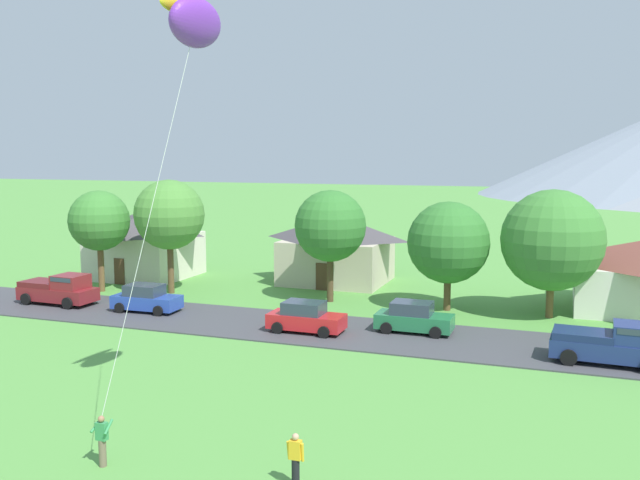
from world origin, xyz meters
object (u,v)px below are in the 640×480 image
object	(u,v)px
tree_far_right	(448,243)
parked_car_green_mid_west	(414,318)
house_left_center	(145,242)
pickup_truck_maroon_east_side	(59,289)
tree_left_of_center	(99,221)
tree_right_of_center	(169,215)
house_right_center	(337,248)
tree_near_left	(552,240)
watcher_person	(296,459)
tree_near_right	(330,226)
kite_flyer_with_kite	(192,32)
pickup_truck_navy_west_side	(612,343)
parked_car_red_east_end	(306,318)
parked_car_blue_west_end	(146,299)

from	to	relation	value
tree_far_right	parked_car_green_mid_west	xyz separation A→B (m)	(-0.82, -6.21, -3.47)
house_left_center	pickup_truck_maroon_east_side	distance (m)	10.97
tree_left_of_center	parked_car_green_mid_west	world-z (taller)	tree_left_of_center
tree_right_of_center	house_right_center	bearing A→B (deg)	39.17
tree_near_left	house_left_center	bearing A→B (deg)	173.44
tree_left_of_center	tree_far_right	distance (m)	24.54
tree_near_left	watcher_person	bearing A→B (deg)	-104.80
tree_near_right	pickup_truck_maroon_east_side	world-z (taller)	tree_near_right
house_left_center	kite_flyer_with_kite	world-z (taller)	kite_flyer_with_kite
pickup_truck_navy_west_side	parked_car_red_east_end	bearing A→B (deg)	177.74
pickup_truck_maroon_east_side	tree_near_left	bearing A→B (deg)	13.47
house_right_center	parked_car_green_mid_west	distance (m)	15.75
parked_car_green_mid_west	parked_car_blue_west_end	bearing A→B (deg)	-177.53
parked_car_green_mid_west	watcher_person	world-z (taller)	parked_car_green_mid_west
kite_flyer_with_kite	pickup_truck_maroon_east_side	bearing A→B (deg)	141.90
kite_flyer_with_kite	tree_far_right	bearing A→B (deg)	76.59
house_right_center	pickup_truck_maroon_east_side	bearing A→B (deg)	-136.44
tree_far_right	pickup_truck_navy_west_side	world-z (taller)	tree_far_right
tree_near_left	tree_left_of_center	xyz separation A→B (m)	(-30.57, -2.55, 0.37)
pickup_truck_maroon_east_side	tree_near_right	bearing A→B (deg)	23.29
tree_left_of_center	tree_near_right	bearing A→B (deg)	7.98
tree_right_of_center	tree_near_right	bearing A→B (deg)	5.77
parked_car_green_mid_west	pickup_truck_maroon_east_side	size ratio (longest dim) A/B	0.80
pickup_truck_maroon_east_side	watcher_person	xyz separation A→B (m)	(23.70, -17.66, -0.18)
house_left_center	tree_near_left	distance (m)	31.21
tree_near_left	parked_car_green_mid_west	distance (m)	10.21
parked_car_blue_west_end	tree_near_left	bearing A→B (deg)	16.65
tree_near_left	parked_car_blue_west_end	size ratio (longest dim) A/B	1.82
house_right_center	pickup_truck_navy_west_side	xyz separation A→B (m)	(18.75, -15.50, -1.61)
watcher_person	kite_flyer_with_kite	bearing A→B (deg)	149.38
parked_car_red_east_end	watcher_person	world-z (taller)	parked_car_red_east_end
tree_right_of_center	tree_far_right	xyz separation A→B (m)	(19.37, 1.22, -1.25)
house_right_center	tree_near_right	size ratio (longest dim) A/B	1.09
parked_car_green_mid_west	pickup_truck_maroon_east_side	world-z (taller)	pickup_truck_maroon_east_side
kite_flyer_with_kite	house_right_center	bearing A→B (deg)	98.71
tree_right_of_center	pickup_truck_navy_west_side	bearing A→B (deg)	-14.84
pickup_truck_navy_west_side	watcher_person	distance (m)	18.61
tree_right_of_center	parked_car_green_mid_west	size ratio (longest dim) A/B	1.92
parked_car_red_east_end	watcher_person	xyz separation A→B (m)	(6.02, -16.58, 0.01)
pickup_truck_maroon_east_side	kite_flyer_with_kite	xyz separation A→B (m)	(18.91, -14.82, 12.87)
parked_car_blue_west_end	kite_flyer_with_kite	world-z (taller)	kite_flyer_with_kite
parked_car_green_mid_west	parked_car_red_east_end	bearing A→B (deg)	-160.89
parked_car_blue_west_end	pickup_truck_navy_west_side	bearing A→B (deg)	-3.94
parked_car_green_mid_west	pickup_truck_navy_west_side	distance (m)	10.28
pickup_truck_navy_west_side	watcher_person	size ratio (longest dim) A/B	3.16
tree_near_left	watcher_person	xyz separation A→B (m)	(-6.58, -24.91, -3.85)
tree_far_right	tree_right_of_center	bearing A→B (deg)	-176.39
house_right_center	parked_car_red_east_end	bearing A→B (deg)	-78.02
tree_left_of_center	watcher_person	bearing A→B (deg)	-42.99
house_right_center	pickup_truck_maroon_east_side	size ratio (longest dim) A/B	1.55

